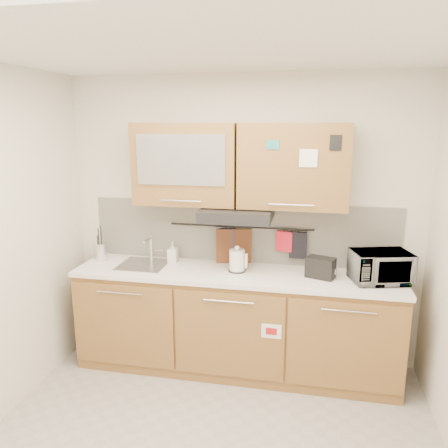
% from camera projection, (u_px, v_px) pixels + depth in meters
% --- Properties ---
extents(ceiling, '(3.20, 3.20, 0.00)m').
position_uv_depth(ceiling, '(198.00, 39.00, 2.26)').
color(ceiling, white).
rests_on(ceiling, wall_back).
extents(wall_back, '(3.20, 0.00, 3.20)m').
position_uv_depth(wall_back, '(242.00, 221.00, 3.99)').
color(wall_back, silver).
rests_on(wall_back, ground).
extents(base_cabinet, '(2.80, 0.64, 0.88)m').
position_uv_depth(base_cabinet, '(235.00, 326.00, 3.90)').
color(base_cabinet, olive).
rests_on(base_cabinet, floor).
extents(countertop, '(2.82, 0.62, 0.04)m').
position_uv_depth(countertop, '(235.00, 274.00, 3.78)').
color(countertop, white).
rests_on(countertop, base_cabinet).
extents(backsplash, '(2.80, 0.02, 0.56)m').
position_uv_depth(backsplash, '(241.00, 232.00, 4.00)').
color(backsplash, silver).
rests_on(backsplash, countertop).
extents(upper_cabinets, '(1.82, 0.37, 0.70)m').
position_uv_depth(upper_cabinets, '(238.00, 165.00, 3.70)').
color(upper_cabinets, olive).
rests_on(upper_cabinets, wall_back).
extents(range_hood, '(0.60, 0.46, 0.10)m').
position_uv_depth(range_hood, '(237.00, 214.00, 3.72)').
color(range_hood, black).
rests_on(range_hood, upper_cabinets).
extents(sink, '(0.42, 0.40, 0.26)m').
position_uv_depth(sink, '(144.00, 265.00, 3.96)').
color(sink, silver).
rests_on(sink, countertop).
extents(utensil_rail, '(1.30, 0.02, 0.02)m').
position_uv_depth(utensil_rail, '(241.00, 227.00, 3.95)').
color(utensil_rail, black).
rests_on(utensil_rail, backsplash).
extents(utensil_crock, '(0.14, 0.14, 0.33)m').
position_uv_depth(utensil_crock, '(101.00, 251.00, 4.10)').
color(utensil_crock, silver).
rests_on(utensil_crock, countertop).
extents(kettle, '(0.17, 0.15, 0.23)m').
position_uv_depth(kettle, '(237.00, 261.00, 3.77)').
color(kettle, white).
rests_on(kettle, countertop).
extents(toaster, '(0.26, 0.20, 0.17)m').
position_uv_depth(toaster, '(321.00, 267.00, 3.62)').
color(toaster, black).
rests_on(toaster, countertop).
extents(microwave, '(0.52, 0.42, 0.25)m').
position_uv_depth(microwave, '(381.00, 267.00, 3.52)').
color(microwave, '#999999').
rests_on(microwave, countertop).
extents(soap_bottle, '(0.09, 0.09, 0.19)m').
position_uv_depth(soap_bottle, '(173.00, 252.00, 4.03)').
color(soap_bottle, '#999999').
rests_on(soap_bottle, countertop).
extents(cutting_board, '(0.32, 0.09, 0.40)m').
position_uv_depth(cutting_board, '(234.00, 250.00, 4.00)').
color(cutting_board, brown).
rests_on(cutting_board, utensil_rail).
extents(oven_mitt, '(0.13, 0.04, 0.22)m').
position_uv_depth(oven_mitt, '(226.00, 240.00, 3.99)').
color(oven_mitt, navy).
rests_on(oven_mitt, utensil_rail).
extents(dark_pouch, '(0.15, 0.05, 0.24)m').
position_uv_depth(dark_pouch, '(298.00, 245.00, 3.87)').
color(dark_pouch, black).
rests_on(dark_pouch, utensil_rail).
extents(pot_holder, '(0.15, 0.06, 0.18)m').
position_uv_depth(pot_holder, '(284.00, 241.00, 3.88)').
color(pot_holder, red).
rests_on(pot_holder, utensil_rail).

